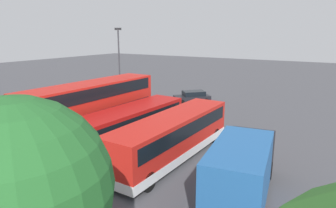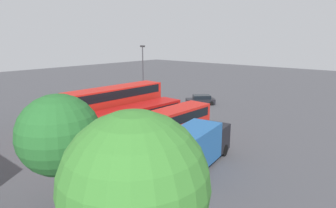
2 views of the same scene
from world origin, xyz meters
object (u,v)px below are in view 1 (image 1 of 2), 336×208
box_truck_blue (242,168)px  lamp_post_tall (119,62)px  bus_single_deck_second (124,128)px  bus_double_decker_third (92,110)px  waste_bin_yellow (96,97)px  bus_single_deck_fourth (61,113)px  bus_single_deck_near_end (173,135)px  car_hatchback_silver (192,97)px

box_truck_blue → lamp_post_tall: bearing=-33.6°
bus_single_deck_second → box_truck_blue: box_truck_blue is taller
bus_double_decker_third → waste_bin_yellow: (10.15, -10.53, -1.97)m
bus_single_deck_fourth → bus_double_decker_third: bearing=177.2°
box_truck_blue → bus_double_decker_third: bearing=-10.6°
lamp_post_tall → waste_bin_yellow: lamp_post_tall is taller
bus_single_deck_fourth → bus_single_deck_near_end: bearing=-179.9°
bus_single_deck_fourth → waste_bin_yellow: 12.13m
box_truck_blue → lamp_post_tall: 21.78m
bus_single_deck_near_end → bus_double_decker_third: bus_double_decker_third is taller
bus_single_deck_near_end → car_hatchback_silver: (6.36, -15.39, -0.92)m
bus_single_deck_near_end → lamp_post_tall: lamp_post_tall is taller
bus_double_decker_third → lamp_post_tall: bearing=-60.6°
waste_bin_yellow → box_truck_blue: bearing=150.4°
bus_single_deck_near_end → waste_bin_yellow: (17.19, -10.31, -1.15)m
bus_double_decker_third → waste_bin_yellow: 14.76m
box_truck_blue → waste_bin_yellow: 26.11m
bus_single_deck_second → waste_bin_yellow: bus_single_deck_second is taller
bus_single_deck_near_end → box_truck_blue: bearing=155.0°
lamp_post_tall → box_truck_blue: bearing=146.4°
waste_bin_yellow → bus_single_deck_second: bearing=141.3°
lamp_post_tall → waste_bin_yellow: size_ratio=9.19×
bus_single_deck_near_end → bus_single_deck_fourth: size_ratio=0.99×
box_truck_blue → lamp_post_tall: size_ratio=0.89×
bus_single_deck_near_end → car_hatchback_silver: size_ratio=2.70×
bus_single_deck_near_end → bus_double_decker_third: 7.09m
bus_double_decker_third → lamp_post_tall: (5.39, -9.56, 2.61)m
lamp_post_tall → waste_bin_yellow: (4.76, -0.96, -4.58)m
bus_single_deck_near_end → box_truck_blue: 6.06m
waste_bin_yellow → bus_double_decker_third: bearing=134.0°
car_hatchback_silver → waste_bin_yellow: 11.96m
bus_single_deck_second → lamp_post_tall: 13.57m
bus_single_deck_fourth → car_hatchback_silver: size_ratio=2.72×
bus_single_deck_second → car_hatchback_silver: size_ratio=2.69×
bus_single_deck_fourth → car_hatchback_silver: (-4.58, -15.41, -0.92)m
bus_single_deck_fourth → waste_bin_yellow: size_ratio=12.25×
car_hatchback_silver → lamp_post_tall: 9.60m
bus_single_deck_fourth → car_hatchback_silver: 16.10m
box_truck_blue → waste_bin_yellow: bearing=-29.6°
box_truck_blue → bus_single_deck_near_end: bearing=-25.0°
bus_single_deck_near_end → bus_single_deck_fourth: 10.95m
bus_double_decker_third → bus_single_deck_fourth: size_ratio=1.02×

